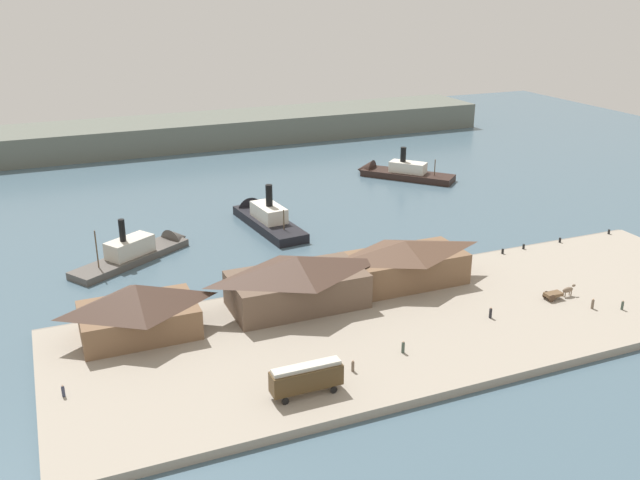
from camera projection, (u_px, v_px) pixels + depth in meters
ground_plane at (366, 270)px, 122.21m from camera, size 320.00×320.00×0.00m
quay_promenade at (431, 320)px, 103.02m from camera, size 110.00×36.00×1.20m
seawall_edge at (375, 275)px, 118.93m from camera, size 110.00×0.80×1.00m
ferry_shed_east_terminal at (138, 309)px, 96.36m from camera, size 16.18×10.77×7.61m
ferry_shed_west_terminal at (297, 281)px, 104.84m from camera, size 20.79×11.15×8.09m
ferry_shed_customs_shed at (404, 262)px, 112.86m from camera, size 20.22×9.90×7.34m
street_tram at (306, 377)px, 82.72m from camera, size 8.88×2.38×4.01m
horse_cart at (559, 293)px, 108.33m from camera, size 5.70×1.61×1.87m
pedestrian_at_waters_edge at (593, 304)px, 104.93m from camera, size 0.42×0.42×1.69m
pedestrian_walking_west at (622, 305)px, 104.62m from camera, size 0.39×0.39×1.56m
pedestrian_near_cart at (63, 391)px, 82.84m from camera, size 0.39×0.39×1.59m
pedestrian_near_west_shed at (353, 366)px, 88.16m from camera, size 0.40×0.40×1.60m
pedestrian_by_tram at (403, 347)px, 92.50m from camera, size 0.44×0.44×1.77m
pedestrian_near_east_shed at (491, 313)px, 102.05m from camera, size 0.43×0.43×1.75m
mooring_post_west at (524, 247)px, 128.28m from camera, size 0.44×0.44×0.90m
mooring_post_center_west at (503, 251)px, 126.07m from camera, size 0.44×0.44×0.90m
mooring_post_east at (560, 240)px, 131.46m from camera, size 0.44×0.44×0.90m
mooring_post_center_east at (609, 232)px, 135.80m from camera, size 0.44×0.44×0.90m
ferry_moored_west at (395, 172)px, 178.99m from camera, size 21.74×23.36×10.15m
ferry_outer_harbor at (263, 217)px, 144.69m from camera, size 8.85×26.23×11.33m
ferry_moored_east at (144, 249)px, 127.86m from camera, size 24.57×18.40×10.35m
far_headland at (210, 130)px, 215.68m from camera, size 180.00×24.00×8.00m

